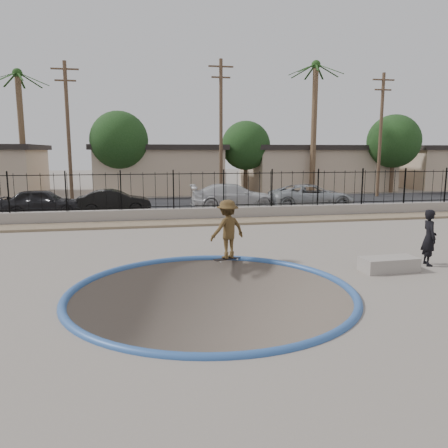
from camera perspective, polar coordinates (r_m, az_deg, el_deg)
name	(u,v)px	position (r m, az deg, el deg)	size (l,w,h in m)	color
ground	(172,236)	(23.52, -6.82, -1.58)	(120.00, 120.00, 2.20)	#6E665B
bowl_pit	(212,292)	(10.72, -1.64, -8.93)	(6.84, 6.84, 1.80)	#4C443A
coping_ring	(212,292)	(10.72, -1.64, -8.93)	(7.04, 7.04, 0.20)	#2E5597
rock_strip	(176,223)	(20.57, -6.30, 0.10)	(42.00, 1.60, 0.11)	#947C61
retaining_wall	(174,215)	(21.62, -6.56, 1.21)	(42.00, 0.45, 0.60)	gray
fence	(173,190)	(21.48, -6.62, 4.38)	(40.00, 0.04, 1.80)	black
street	(166,204)	(28.28, -7.63, 2.55)	(90.00, 8.00, 0.04)	black
house_center	(158,168)	(37.60, -8.59, 7.22)	(10.60, 8.60, 3.90)	#C4AA8C
house_east	(314,167)	(40.69, 11.68, 7.29)	(12.60, 8.60, 3.90)	#C4AA8C
palm_mid	(20,105)	(36.17, -25.12, 13.84)	(2.30, 2.30, 9.30)	brown
palm_right	(315,100)	(35.96, 11.77, 15.58)	(2.30, 2.30, 10.30)	brown
utility_pole_left	(68,131)	(30.37, -19.68, 11.42)	(1.70, 0.24, 9.00)	#473323
utility_pole_mid	(221,128)	(30.60, -0.40, 12.42)	(1.70, 0.24, 9.50)	#473323
utility_pole_right	(381,133)	(34.86, 19.76, 11.09)	(1.70, 0.24, 9.00)	#473323
street_tree_left	(119,140)	(34.07, -13.55, 10.57)	(4.32, 4.32, 6.36)	#473323
street_tree_mid	(246,146)	(36.09, 2.87, 10.18)	(3.96, 3.96, 5.83)	#473323
street_tree_right	(394,141)	(38.96, 21.30, 10.02)	(4.32, 4.32, 6.36)	#473323
skater	(228,232)	(13.52, 0.47, -1.07)	(1.17, 0.67, 1.82)	brown
skateboard	(228,259)	(13.70, 0.46, -4.55)	(0.93, 0.52, 0.08)	black
videographer	(429,238)	(14.38, 25.23, -1.61)	(0.62, 0.40, 1.69)	black
concrete_ledge	(389,264)	(13.36, 20.72, -4.94)	(1.60, 0.70, 0.40)	gray
car_a	(43,202)	(25.09, -22.61, 2.69)	(1.66, 4.12, 1.40)	black
car_b	(114,201)	(24.62, -14.13, 2.88)	(1.36, 3.91, 1.29)	black
car_c	(234,196)	(25.69, 1.27, 3.63)	(2.06, 5.07, 1.47)	silver
car_d	(312,196)	(26.57, 11.39, 3.58)	(2.34, 5.08, 1.41)	#9EA3A6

